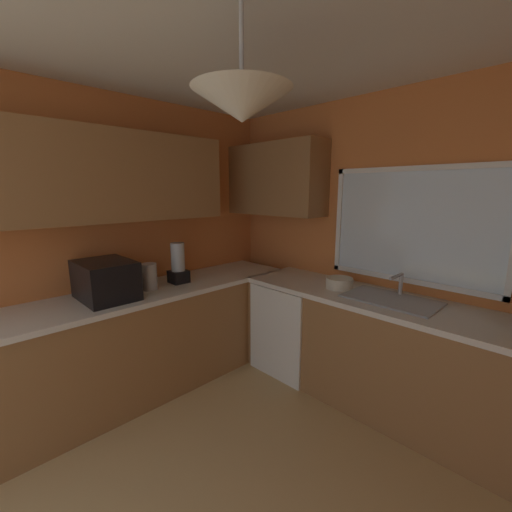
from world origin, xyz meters
TOP-DOWN VIEW (x-y plane):
  - ground_plane at (0.00, 0.00)m, footprint 7.54×7.54m
  - room_shell at (-0.35, 0.39)m, footprint 3.55×3.47m
  - counter_run_left at (-1.40, 0.00)m, footprint 0.65×3.08m
  - counter_run_back at (0.21, 1.36)m, footprint 2.64×0.65m
  - dishwasher at (-0.74, 1.33)m, footprint 0.60×0.60m
  - microwave at (-1.40, -0.14)m, footprint 0.48×0.36m
  - kettle at (-1.38, 0.20)m, footprint 0.13×0.13m
  - sink_assembly at (0.14, 1.37)m, footprint 0.66×0.40m
  - bowl at (-0.30, 1.36)m, footprint 0.22×0.22m
  - blender_appliance at (-1.40, 0.49)m, footprint 0.15×0.15m

SIDE VIEW (x-z plane):
  - ground_plane at x=0.00m, z-range 0.00..0.00m
  - dishwasher at x=-0.74m, z-range 0.00..0.84m
  - counter_run_left at x=-1.40m, z-range 0.00..0.88m
  - counter_run_back at x=0.21m, z-range 0.00..0.88m
  - sink_assembly at x=0.14m, z-range 0.80..0.99m
  - bowl at x=-0.30m, z-range 0.88..0.97m
  - kettle at x=-1.38m, z-range 0.88..1.10m
  - microwave at x=-1.40m, z-range 0.88..1.17m
  - blender_appliance at x=-1.40m, z-range 0.86..1.22m
  - room_shell at x=-0.35m, z-range 0.42..2.95m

